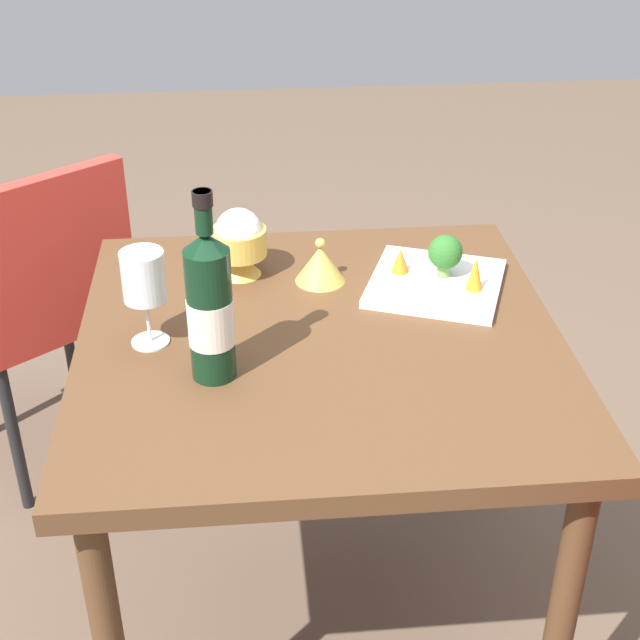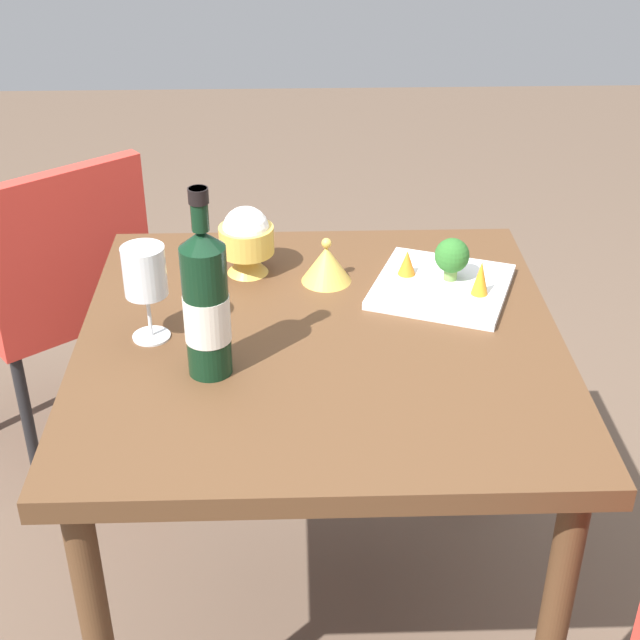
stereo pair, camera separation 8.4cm
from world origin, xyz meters
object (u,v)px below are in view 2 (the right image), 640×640
(wine_glass, at_px, (145,273))
(serving_plate, at_px, (442,287))
(wine_bottle, at_px, (206,303))
(broccoli_floret, at_px, (452,256))
(chair_near_window, at_px, (62,285))
(rice_bowl, at_px, (246,239))
(carrot_garnish_right, at_px, (481,278))
(carrot_garnish_left, at_px, (407,262))
(rice_bowl_lid, at_px, (326,264))

(wine_glass, bearing_deg, serving_plate, 15.71)
(wine_bottle, relative_size, broccoli_floret, 3.88)
(wine_bottle, xyz_separation_m, serving_plate, (0.43, 0.27, -0.12))
(chair_near_window, bearing_deg, serving_plate, -64.60)
(wine_bottle, bearing_deg, rice_bowl, 82.12)
(serving_plate, distance_m, broccoli_floret, 0.06)
(chair_near_window, relative_size, rice_bowl, 6.00)
(rice_bowl, bearing_deg, carrot_garnish_right, -16.66)
(broccoli_floret, bearing_deg, carrot_garnish_left, 164.06)
(carrot_garnish_right, bearing_deg, carrot_garnish_left, 146.82)
(rice_bowl_lid, bearing_deg, carrot_garnish_left, -2.41)
(rice_bowl, height_order, serving_plate, rice_bowl)
(serving_plate, distance_m, carrot_garnish_left, 0.08)
(wine_glass, bearing_deg, chair_near_window, 118.14)
(wine_bottle, relative_size, carrot_garnish_left, 6.49)
(rice_bowl_lid, bearing_deg, rice_bowl, 165.07)
(serving_plate, bearing_deg, rice_bowl, 166.91)
(rice_bowl, bearing_deg, wine_bottle, -97.88)
(serving_plate, height_order, broccoli_floret, broccoli_floret)
(rice_bowl_lid, relative_size, broccoli_floret, 1.17)
(rice_bowl, bearing_deg, carrot_garnish_left, -8.76)
(wine_glass, relative_size, rice_bowl, 1.26)
(chair_near_window, distance_m, rice_bowl_lid, 0.78)
(wine_glass, distance_m, rice_bowl_lid, 0.39)
(carrot_garnish_left, bearing_deg, serving_plate, -31.61)
(rice_bowl_lid, bearing_deg, wine_glass, -148.12)
(wine_bottle, bearing_deg, broccoli_floret, 32.41)
(serving_plate, distance_m, carrot_garnish_right, 0.09)
(chair_near_window, relative_size, carrot_garnish_right, 12.32)
(chair_near_window, height_order, carrot_garnish_right, chair_near_window)
(chair_near_window, height_order, broccoli_floret, chair_near_window)
(wine_glass, bearing_deg, rice_bowl_lid, 31.88)
(chair_near_window, bearing_deg, carrot_garnish_right, -65.21)
(rice_bowl_lid, distance_m, serving_plate, 0.23)
(rice_bowl, bearing_deg, wine_glass, -124.07)
(carrot_garnish_left, distance_m, carrot_garnish_right, 0.16)
(wine_glass, bearing_deg, broccoli_floret, 16.73)
(wine_bottle, distance_m, broccoli_floret, 0.54)
(wine_glass, distance_m, rice_bowl, 0.30)
(wine_glass, bearing_deg, carrot_garnish_right, 10.08)
(chair_near_window, distance_m, rice_bowl, 0.65)
(chair_near_window, bearing_deg, broccoli_floret, -63.26)
(chair_near_window, height_order, wine_bottle, wine_bottle)
(rice_bowl_lid, xyz_separation_m, serving_plate, (0.22, -0.05, -0.03))
(chair_near_window, relative_size, broccoli_floret, 9.91)
(rice_bowl, xyz_separation_m, carrot_garnish_right, (0.45, -0.13, -0.02))
(chair_near_window, height_order, rice_bowl, rice_bowl)
(wine_bottle, xyz_separation_m, rice_bowl, (0.05, 0.36, -0.06))
(chair_near_window, relative_size, rice_bowl_lid, 8.50)
(rice_bowl_lid, bearing_deg, carrot_garnish_right, -17.59)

